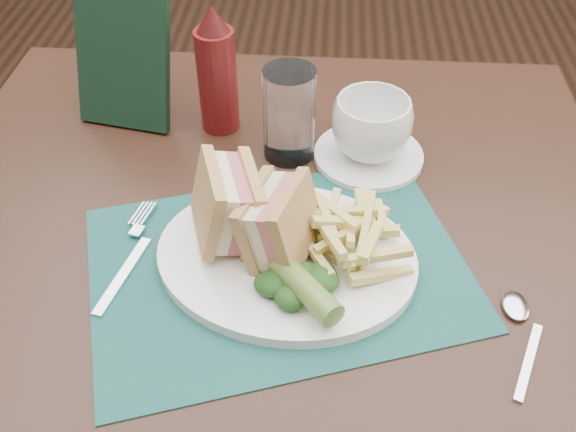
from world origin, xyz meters
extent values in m
plane|color=black|center=(0.00, 0.00, 0.00)|extent=(7.00, 7.00, 0.00)
cube|color=#164944|center=(0.02, -0.61, 0.75)|extent=(0.50, 0.42, 0.00)
cylinder|color=#4F6D29|center=(0.05, -0.66, 0.79)|extent=(0.10, 0.11, 0.03)
cylinder|color=white|center=(0.13, -0.40, 0.76)|extent=(0.20, 0.20, 0.01)
imported|color=white|center=(0.13, -0.40, 0.80)|extent=(0.13, 0.13, 0.08)
cylinder|color=white|center=(0.02, -0.39, 0.81)|extent=(0.08, 0.08, 0.13)
cube|color=black|center=(-0.22, -0.31, 0.86)|extent=(0.15, 0.11, 0.22)
camera|label=1|loc=(0.06, -1.10, 1.30)|focal=40.00mm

